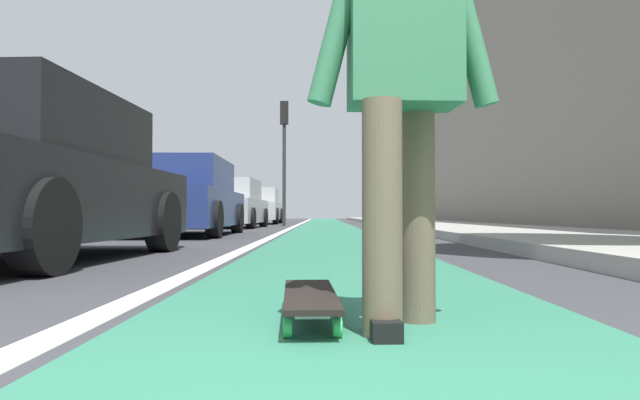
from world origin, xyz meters
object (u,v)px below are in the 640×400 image
skateboard (310,298)px  traffic_light (284,140)px  parked_car_far (231,205)px  parked_car_end (258,207)px  parked_car_mid (184,199)px  parked_car_near (25,181)px  skater_person (402,75)px

skateboard → traffic_light: (17.52, 1.28, 2.92)m
skateboard → parked_car_far: parked_car_far is taller
skateboard → parked_car_end: size_ratio=0.20×
skateboard → parked_car_mid: bearing=16.8°
parked_car_near → parked_car_far: size_ratio=1.00×
traffic_light → skateboard: bearing=-175.8°
traffic_light → parked_car_end: bearing=18.1°
parked_car_mid → skater_person: bearing=-161.5°
parked_car_far → traffic_light: bearing=-29.0°
parked_car_end → skateboard: bearing=-173.0°
parked_car_near → traffic_light: 14.92m
parked_car_near → parked_car_far: 12.07m
skater_person → traffic_light: bearing=5.2°
skateboard → skater_person: bearing=-113.4°
parked_car_far → parked_car_end: 6.85m
parked_car_end → parked_car_mid: bearing=179.9°
skater_person → parked_car_far: 15.37m
parked_car_mid → traffic_light: size_ratio=1.04×
parked_car_end → skater_person: bearing=-172.2°
parked_car_mid → parked_car_end: (12.86, -0.03, 0.00)m
skateboard → traffic_light: size_ratio=0.19×
skateboard → parked_car_far: 15.16m
parked_car_near → parked_car_mid: (6.06, 0.06, -0.01)m
skater_person → parked_car_far: bearing=11.5°
skater_person → traffic_light: traffic_light is taller
parked_car_mid → parked_car_near: bearing=-179.5°
skateboard → traffic_light: 17.81m
parked_car_near → parked_car_mid: 6.06m
skateboard → skater_person: size_ratio=0.52×
parked_car_end → parked_car_far: bearing=179.4°
parked_car_near → parked_car_mid: bearing=0.5°
skateboard → parked_car_near: size_ratio=0.21×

